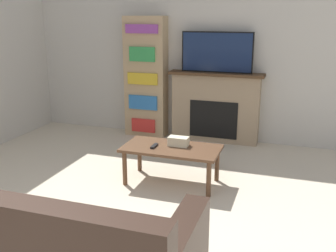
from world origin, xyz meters
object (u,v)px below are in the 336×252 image
fireplace (215,107)px  bookshelf (146,77)px  coffee_table (171,152)px  tv (217,52)px

fireplace → bookshelf: size_ratio=0.76×
coffee_table → bookshelf: 1.94m
tv → bookshelf: (-1.07, -0.00, -0.41)m
fireplace → tv: (-0.00, -0.02, 0.78)m
fireplace → tv: 0.78m
tv → bookshelf: bookshelf is taller
coffee_table → bookshelf: (-0.93, 1.61, 0.53)m
fireplace → tv: tv is taller
tv → coffee_table: tv is taller
fireplace → bookshelf: (-1.07, -0.02, 0.38)m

